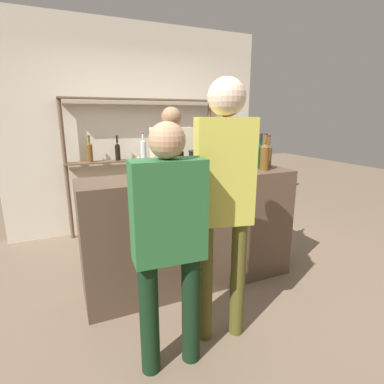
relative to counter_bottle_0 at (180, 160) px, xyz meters
name	(u,v)px	position (x,y,z in m)	size (l,w,h in m)	color
ground_plane	(192,282)	(0.07, -0.12, -1.21)	(16.00, 16.00, 0.00)	#7A6651
bar_counter	(192,231)	(0.07, -0.12, -0.67)	(1.99, 0.50, 1.08)	brown
back_wall	(139,130)	(0.07, 1.73, 0.19)	(3.59, 0.12, 2.80)	beige
back_shelf	(144,145)	(0.08, 1.55, -0.01)	(2.09, 0.18, 1.82)	brown
counter_bottle_0	(180,160)	(0.00, 0.00, 0.00)	(0.07, 0.07, 0.32)	black
counter_bottle_1	(265,156)	(0.80, -0.20, 0.02)	(0.09, 0.09, 0.35)	brown
counter_bottle_2	(268,155)	(0.95, -0.06, 0.00)	(0.07, 0.07, 0.32)	brown
counter_bottle_3	(260,155)	(0.83, -0.09, 0.01)	(0.08, 0.08, 0.35)	black
counter_bottle_4	(232,156)	(0.54, -0.03, 0.01)	(0.07, 0.07, 0.34)	black
wine_glass	(139,161)	(-0.39, -0.02, 0.01)	(0.08, 0.08, 0.18)	silver
ice_bucket	(200,162)	(0.14, -0.13, -0.02)	(0.21, 0.21, 0.21)	black
cork_jar	(236,165)	(0.51, -0.14, -0.06)	(0.11, 0.11, 0.13)	silver
customer_center	(224,190)	(-0.03, -0.87, -0.09)	(0.41, 0.25, 1.83)	brown
server_behind_counter	(172,170)	(0.16, 0.65, -0.22)	(0.47, 0.22, 1.70)	#575347
customer_left	(169,234)	(-0.46, -0.98, -0.29)	(0.44, 0.21, 1.57)	black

